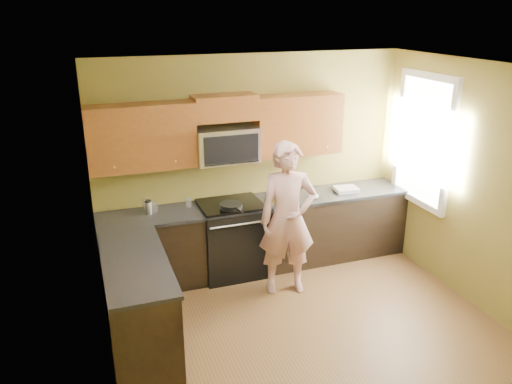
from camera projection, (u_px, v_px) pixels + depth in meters
name	position (u px, v px, depth m)	size (l,w,h in m)	color
floor	(317.00, 341.00, 5.24)	(4.00, 4.00, 0.00)	brown
ceiling	(330.00, 72.00, 4.32)	(4.00, 4.00, 0.00)	white
wall_back	(252.00, 162.00, 6.55)	(4.00, 4.00, 0.00)	brown
wall_front	(476.00, 344.00, 3.01)	(4.00, 4.00, 0.00)	brown
wall_left	(101.00, 251.00, 4.15)	(4.00, 4.00, 0.00)	brown
wall_right	(493.00, 194.00, 5.41)	(4.00, 4.00, 0.00)	brown
cabinet_back_run	(260.00, 236.00, 6.60)	(4.00, 0.60, 0.88)	black
cabinet_left_run	(138.00, 304.00, 5.09)	(0.60, 1.60, 0.88)	black
countertop_back	(261.00, 203.00, 6.43)	(4.00, 0.62, 0.04)	black
countertop_left	(135.00, 262.00, 4.93)	(0.62, 1.60, 0.04)	black
stove	(231.00, 238.00, 6.44)	(0.76, 0.65, 0.95)	black
microwave	(227.00, 161.00, 6.22)	(0.76, 0.40, 0.42)	silver
upper_cab_left	(144.00, 169.00, 5.93)	(1.22, 0.33, 0.75)	brown
upper_cab_right	(296.00, 154.00, 6.54)	(1.12, 0.33, 0.75)	brown
upper_cab_over_mw	(225.00, 108.00, 6.03)	(0.76, 0.33, 0.30)	brown
window	(424.00, 141.00, 6.37)	(0.06, 1.06, 1.66)	white
woman	(288.00, 219.00, 5.90)	(0.67, 0.44, 1.82)	#CA6568
frying_pan	(231.00, 208.00, 6.13)	(0.27, 0.48, 0.06)	black
butter_tub	(274.00, 201.00, 6.42)	(0.14, 0.14, 0.10)	gold
toast_slice	(288.00, 201.00, 6.40)	(0.11, 0.11, 0.01)	#B27F47
napkin_a	(279.00, 200.00, 6.38)	(0.11, 0.12, 0.06)	silver
napkin_b	(314.00, 196.00, 6.50)	(0.12, 0.13, 0.07)	silver
dish_towel	(346.00, 189.00, 6.77)	(0.30, 0.24, 0.05)	silver
travel_mug	(149.00, 214.00, 6.03)	(0.08, 0.08, 0.17)	silver
glass_a	(155.00, 207.00, 6.08)	(0.07, 0.07, 0.12)	silver
glass_b	(145.00, 204.00, 6.16)	(0.07, 0.07, 0.12)	silver
glass_c	(188.00, 202.00, 6.22)	(0.07, 0.07, 0.12)	silver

